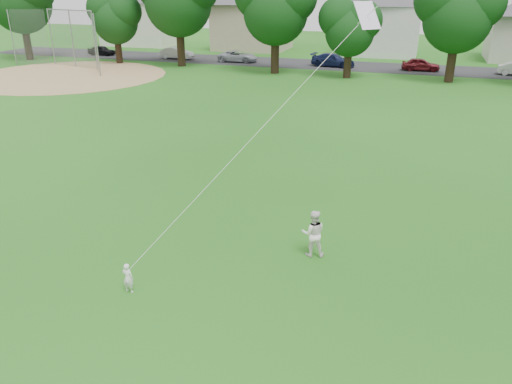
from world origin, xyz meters
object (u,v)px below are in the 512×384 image
(older_boy, at_px, (313,233))
(baseball_backstop, at_px, (67,40))
(kite, at_px, (254,137))
(toddler, at_px, (128,278))

(older_boy, height_order, baseball_backstop, baseball_backstop)
(baseball_backstop, bearing_deg, older_boy, -43.17)
(older_boy, distance_m, kite, 3.57)
(toddler, xyz_separation_m, older_boy, (4.38, 3.58, 0.31))
(toddler, bearing_deg, kite, -128.99)
(toddler, height_order, older_boy, older_boy)
(toddler, relative_size, kite, 0.09)
(older_boy, relative_size, kite, 0.15)
(kite, bearing_deg, baseball_backstop, 134.71)
(baseball_backstop, bearing_deg, kite, -45.29)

